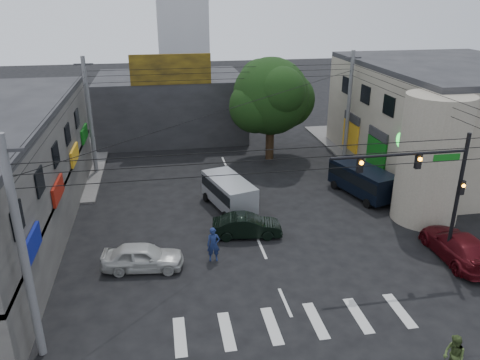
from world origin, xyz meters
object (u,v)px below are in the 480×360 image
object	(u,v)px
pedestrian_olive	(454,356)
utility_pole_far_right	(349,106)
maroon_sedan	(458,246)
silver_minivan	(229,194)
white_compact	(143,257)
traffic_officer	(213,245)
utility_pole_near_left	(23,254)
utility_pole_far_left	(90,117)
navy_van	(362,182)
traffic_gantry	(430,181)
street_tree	(271,97)
dark_sedan	(247,226)

from	to	relation	value
pedestrian_olive	utility_pole_far_right	bearing A→B (deg)	163.81
maroon_sedan	silver_minivan	xyz separation A→B (m)	(-11.20, 8.58, 0.26)
white_compact	traffic_officer	distance (m)	3.75
utility_pole_near_left	white_compact	bearing A→B (deg)	54.99
maroon_sedan	pedestrian_olive	distance (m)	9.15
utility_pole_far_left	navy_van	bearing A→B (deg)	-22.41
traffic_gantry	navy_van	world-z (taller)	traffic_gantry
street_tree	maroon_sedan	bearing A→B (deg)	-70.87
white_compact	silver_minivan	world-z (taller)	silver_minivan
traffic_gantry	utility_pole_far_right	bearing A→B (deg)	81.06
traffic_gantry	utility_pole_near_left	world-z (taller)	utility_pole_near_left
maroon_sedan	navy_van	distance (m)	9.13
white_compact	navy_van	xyz separation A→B (m)	(15.19, 7.00, 0.34)
navy_van	pedestrian_olive	xyz separation A→B (m)	(-3.61, -16.52, -0.18)
silver_minivan	dark_sedan	bearing A→B (deg)	170.49
silver_minivan	traffic_officer	size ratio (longest dim) A/B	2.68
utility_pole_near_left	traffic_officer	xyz separation A→B (m)	(7.67, 5.80, -3.64)
navy_van	white_compact	bearing A→B (deg)	98.67
white_compact	maroon_sedan	xyz separation A→B (m)	(16.77, -1.99, 0.06)
utility_pole_near_left	maroon_sedan	world-z (taller)	utility_pole_near_left
silver_minivan	traffic_officer	bearing A→B (deg)	148.23
navy_van	traffic_officer	size ratio (longest dim) A/B	2.93
white_compact	dark_sedan	bearing A→B (deg)	-59.98
traffic_gantry	maroon_sedan	size ratio (longest dim) A/B	1.33
street_tree	navy_van	xyz separation A→B (m)	(4.62, -8.89, -4.41)
utility_pole_far_right	maroon_sedan	bearing A→B (deg)	-91.02
street_tree	navy_van	world-z (taller)	street_tree
traffic_officer	maroon_sedan	bearing A→B (deg)	-6.91
utility_pole_near_left	pedestrian_olive	xyz separation A→B (m)	(15.52, -3.91, -3.72)
maroon_sedan	white_compact	bearing A→B (deg)	-4.87
utility_pole_far_left	white_compact	xyz separation A→B (m)	(3.93, -14.89, -3.88)
white_compact	traffic_officer	bearing A→B (deg)	-80.00
traffic_gantry	white_compact	distance (m)	15.12
traffic_gantry	maroon_sedan	bearing A→B (deg)	3.08
traffic_gantry	dark_sedan	xyz separation A→B (m)	(-8.38, 4.65, -4.16)
maroon_sedan	traffic_officer	bearing A→B (deg)	-7.58
pedestrian_olive	white_compact	bearing A→B (deg)	-132.94
utility_pole_far_left	maroon_sedan	size ratio (longest dim) A/B	1.70
dark_sedan	utility_pole_near_left	bearing A→B (deg)	136.02
utility_pole_near_left	white_compact	distance (m)	7.87
dark_sedan	maroon_sedan	size ratio (longest dim) A/B	0.78
utility_pole_far_right	navy_van	bearing A→B (deg)	-103.38
street_tree	navy_van	distance (m)	10.95
utility_pole_far_left	navy_van	distance (m)	20.99
utility_pole_far_left	white_compact	world-z (taller)	utility_pole_far_left
street_tree	silver_minivan	world-z (taller)	street_tree
street_tree	traffic_officer	size ratio (longest dim) A/B	4.51
traffic_officer	pedestrian_olive	distance (m)	12.49
utility_pole_far_right	silver_minivan	xyz separation A→B (m)	(-11.50, -8.29, -3.57)
white_compact	traffic_gantry	bearing A→B (deg)	-91.21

